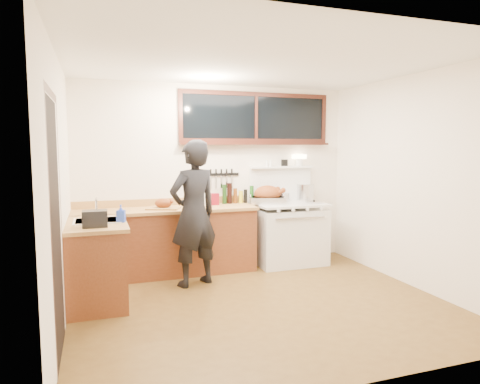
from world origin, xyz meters
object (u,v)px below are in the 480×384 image
object	(u,v)px
cutting_board	(164,205)
roast_turkey	(268,196)
vintage_stove	(289,232)
man	(194,213)

from	to	relation	value
cutting_board	roast_turkey	size ratio (longest dim) A/B	0.84
vintage_stove	roast_turkey	bearing A→B (deg)	171.29
man	roast_turkey	size ratio (longest dim) A/B	3.07
cutting_board	roast_turkey	bearing A→B (deg)	2.12
man	roast_turkey	bearing A→B (deg)	25.51
vintage_stove	roast_turkey	size ratio (longest dim) A/B	2.72
man	cutting_board	world-z (taller)	man
roast_turkey	cutting_board	bearing A→B (deg)	-177.88
vintage_stove	roast_turkey	world-z (taller)	vintage_stove
man	roast_turkey	xyz separation A→B (m)	(1.23, 0.59, 0.10)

